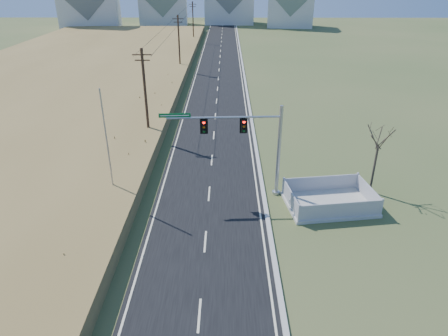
% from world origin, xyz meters
% --- Properties ---
extents(ground, '(260.00, 260.00, 0.00)m').
position_xyz_m(ground, '(0.00, 0.00, 0.00)').
color(ground, '#3F5227').
rests_on(ground, ground).
extents(road, '(8.00, 180.00, 0.06)m').
position_xyz_m(road, '(0.00, 50.00, 0.03)').
color(road, black).
rests_on(road, ground).
extents(curb, '(0.30, 180.00, 0.18)m').
position_xyz_m(curb, '(4.15, 50.00, 0.09)').
color(curb, '#B2AFA8').
rests_on(curb, ground).
extents(reed_marsh, '(38.00, 110.00, 1.30)m').
position_xyz_m(reed_marsh, '(-24.00, 40.00, 0.65)').
color(reed_marsh, olive).
rests_on(reed_marsh, ground).
extents(utility_pole_near, '(1.80, 0.26, 9.00)m').
position_xyz_m(utility_pole_near, '(-6.50, 15.00, 4.68)').
color(utility_pole_near, '#422D1E').
rests_on(utility_pole_near, ground).
extents(utility_pole_mid, '(1.80, 0.26, 9.00)m').
position_xyz_m(utility_pole_mid, '(-6.50, 45.00, 4.68)').
color(utility_pole_mid, '#422D1E').
rests_on(utility_pole_mid, ground).
extents(utility_pole_far, '(1.80, 0.26, 9.00)m').
position_xyz_m(utility_pole_far, '(-6.50, 75.00, 4.68)').
color(utility_pole_far, '#422D1E').
rests_on(utility_pole_far, ground).
extents(condo_nw, '(17.69, 13.38, 19.05)m').
position_xyz_m(condo_nw, '(-38.00, 100.00, 7.70)').
color(condo_nw, silver).
rests_on(condo_nw, ground).
extents(condo_nnw, '(14.93, 11.17, 17.03)m').
position_xyz_m(condo_nnw, '(-18.00, 108.00, 6.94)').
color(condo_nnw, silver).
rests_on(condo_nnw, ground).
extents(condo_ne, '(14.12, 10.51, 16.52)m').
position_xyz_m(condo_ne, '(20.00, 104.00, 6.84)').
color(condo_ne, silver).
rests_on(condo_ne, ground).
extents(traffic_signal_mast, '(8.80, 0.79, 7.01)m').
position_xyz_m(traffic_signal_mast, '(3.28, 4.05, 4.32)').
color(traffic_signal_mast, '#9EA0A5').
rests_on(traffic_signal_mast, ground).
extents(fence_enclosure, '(6.66, 5.01, 1.40)m').
position_xyz_m(fence_enclosure, '(8.79, 2.42, 0.28)').
color(fence_enclosure, '#B7B5AD').
rests_on(fence_enclosure, ground).
extents(open_sign, '(0.55, 0.21, 0.69)m').
position_xyz_m(open_sign, '(6.09, 2.00, 0.37)').
color(open_sign, white).
rests_on(open_sign, ground).
extents(flagpole, '(0.38, 0.38, 8.47)m').
position_xyz_m(flagpole, '(-7.00, 3.13, 3.38)').
color(flagpole, '#B7B5AD').
rests_on(flagpole, ground).
extents(bare_tree, '(2.17, 2.17, 5.75)m').
position_xyz_m(bare_tree, '(12.41, 4.42, 4.63)').
color(bare_tree, '#4C3F33').
rests_on(bare_tree, ground).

